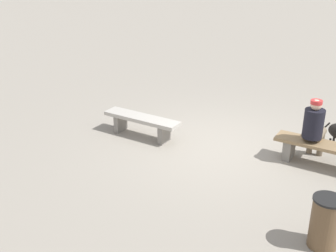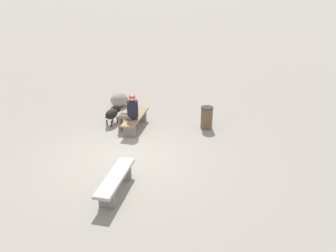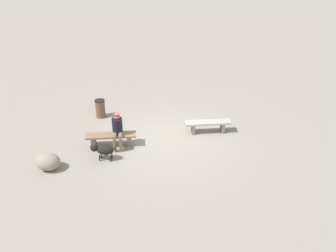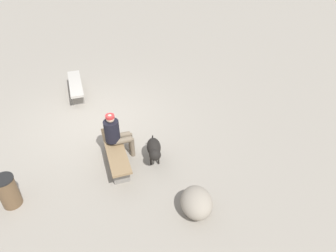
% 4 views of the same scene
% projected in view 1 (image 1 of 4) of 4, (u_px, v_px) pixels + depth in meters
% --- Properties ---
extents(ground, '(210.00, 210.00, 0.06)m').
position_uv_depth(ground, '(222.00, 149.00, 8.48)').
color(ground, gray).
extents(bench_left, '(1.75, 0.73, 0.45)m').
position_uv_depth(bench_left, '(142.00, 122.00, 8.84)').
color(bench_left, gray).
rests_on(bench_left, ground).
extents(bench_right, '(1.79, 0.79, 0.45)m').
position_uv_depth(bench_right, '(324.00, 151.00, 7.62)').
color(bench_right, gray).
rests_on(bench_right, ground).
extents(seated_person, '(0.44, 0.67, 1.24)m').
position_uv_depth(seated_person, '(314.00, 126.00, 7.65)').
color(seated_person, black).
rests_on(seated_person, ground).
extents(trash_bin, '(0.41, 0.41, 0.74)m').
position_uv_depth(trash_bin, '(325.00, 222.00, 5.54)').
color(trash_bin, brown).
rests_on(trash_bin, ground).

